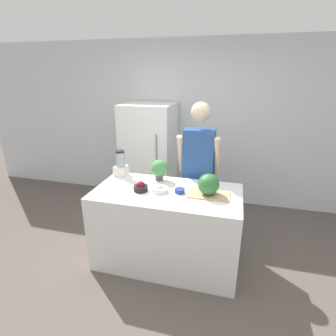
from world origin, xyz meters
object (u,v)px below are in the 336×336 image
at_px(watermelon, 209,184).
at_px(bowl_small_blue, 180,191).
at_px(person, 198,171).
at_px(bowl_cream, 160,189).
at_px(bowl_cherries, 141,187).
at_px(potted_plant, 159,169).
at_px(refrigerator, 150,156).
at_px(blender, 121,165).

height_order(watermelon, bowl_small_blue, watermelon).
xyz_separation_m(person, bowl_cream, (-0.32, -0.64, -0.01)).
bearing_deg(bowl_cherries, potted_plant, 72.41).
relative_size(refrigerator, blender, 5.17).
relative_size(bowl_cherries, bowl_cream, 0.93).
height_order(refrigerator, person, person).
bearing_deg(refrigerator, blender, -91.88).
distance_m(watermelon, bowl_cherries, 0.72).
height_order(person, bowl_cream, person).
relative_size(refrigerator, person, 0.93).
xyz_separation_m(bowl_cream, potted_plant, (-0.10, 0.31, 0.11)).
height_order(person, watermelon, person).
xyz_separation_m(refrigerator, blender, (-0.03, -1.02, 0.19)).
distance_m(watermelon, bowl_cream, 0.52).
relative_size(bowl_cherries, blender, 0.48).
bearing_deg(bowl_cherries, blender, 136.77).
bearing_deg(bowl_cream, potted_plant, 107.16).
bearing_deg(refrigerator, person, -39.25).
bearing_deg(potted_plant, refrigerator, 114.14).
relative_size(person, bowl_small_blue, 16.86).
distance_m(refrigerator, watermelon, 1.71).
bearing_deg(bowl_cream, bowl_cherries, -172.80).
relative_size(watermelon, blender, 0.69).
height_order(bowl_cream, blender, blender).
bearing_deg(person, refrigerator, 140.75).
distance_m(blender, potted_plant, 0.50).
bearing_deg(bowl_small_blue, bowl_cherries, -172.14).
relative_size(watermelon, bowl_small_blue, 2.09).
xyz_separation_m(bowl_cream, bowl_small_blue, (0.21, 0.03, -0.01)).
relative_size(person, bowl_cream, 10.73).
bearing_deg(potted_plant, bowl_cream, -72.84).
distance_m(watermelon, blender, 1.15).
height_order(watermelon, blender, blender).
bearing_deg(refrigerator, bowl_cherries, -75.38).
height_order(blender, potted_plant, blender).
bearing_deg(refrigerator, bowl_cream, -67.41).
bearing_deg(bowl_cream, blender, 150.04).
distance_m(bowl_cream, potted_plant, 0.35).
bearing_deg(potted_plant, blender, 176.39).
height_order(bowl_cherries, potted_plant, potted_plant).
relative_size(person, watermelon, 8.07).
bearing_deg(person, potted_plant, -142.16).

